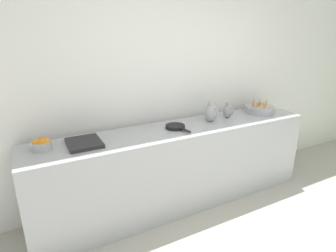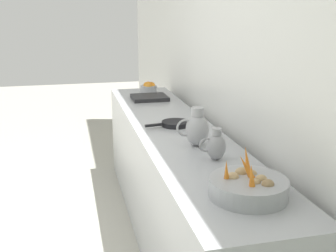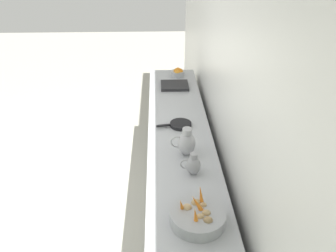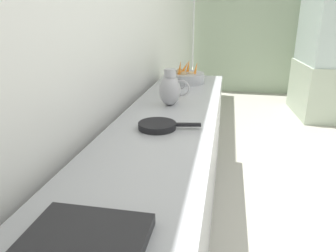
{
  "view_description": "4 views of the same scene",
  "coord_description": "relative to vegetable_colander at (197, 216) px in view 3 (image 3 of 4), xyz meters",
  "views": [
    {
      "loc": [
        0.93,
        -1.68,
        1.93
      ],
      "look_at": [
        -1.36,
        -0.47,
        1.05
      ],
      "focal_mm": 29.67,
      "sensor_mm": 36.0,
      "label": 1
    },
    {
      "loc": [
        -0.79,
        2.64,
        1.79
      ],
      "look_at": [
        -1.43,
        0.01,
        1.02
      ],
      "focal_mm": 44.3,
      "sensor_mm": 36.0,
      "label": 2
    },
    {
      "loc": [
        -1.33,
        2.58,
        2.58
      ],
      "look_at": [
        -1.42,
        -0.09,
        1.04
      ],
      "focal_mm": 35.61,
      "sensor_mm": 36.0,
      "label": 3
    },
    {
      "loc": [
        -1.19,
        -1.89,
        1.54
      ],
      "look_at": [
        -1.46,
        -0.43,
        1.01
      ],
      "focal_mm": 33.75,
      "sensor_mm": 36.0,
      "label": 4
    }
  ],
  "objects": [
    {
      "name": "prep_counter",
      "position": [
        0.04,
        -1.23,
        -0.52
      ],
      "size": [
        0.6,
        3.23,
        0.93
      ],
      "primitive_type": "cube",
      "color": "#ADAFB5",
      "rests_on": "ground_plane"
    },
    {
      "name": "tile_wall_left",
      "position": [
        -0.37,
        -0.73,
        0.52
      ],
      "size": [
        0.1,
        8.48,
        3.0
      ],
      "primitive_type": "cube",
      "color": "white",
      "rests_on": "ground_plane"
    },
    {
      "name": "counter_sink_basin",
      "position": [
        0.03,
        -2.24,
        -0.03
      ],
      "size": [
        0.34,
        0.3,
        0.04
      ],
      "primitive_type": "cube",
      "color": "#232326",
      "rests_on": "prep_counter"
    },
    {
      "name": "skillet_on_counter",
      "position": [
        0.03,
        -1.26,
        -0.03
      ],
      "size": [
        0.35,
        0.21,
        0.03
      ],
      "color": "black",
      "rests_on": "prep_counter"
    },
    {
      "name": "metal_pitcher_short",
      "position": [
        -0.02,
        -0.51,
        0.04
      ],
      "size": [
        0.16,
        0.11,
        0.19
      ],
      "color": "#939399",
      "rests_on": "prep_counter"
    },
    {
      "name": "ground_plane",
      "position": [
        1.58,
        -0.99,
        -0.98
      ],
      "size": [
        15.42,
        15.42,
        0.0
      ],
      "primitive_type": "plane",
      "color": "#ADAA9E"
    },
    {
      "name": "vegetable_colander",
      "position": [
        0.0,
        0.0,
        0.0
      ],
      "size": [
        0.37,
        0.37,
        0.22
      ],
      "color": "#9EA0A5",
      "rests_on": "prep_counter"
    },
    {
      "name": "orange_bowl",
      "position": [
        -0.03,
        -2.6,
        0.0
      ],
      "size": [
        0.18,
        0.18,
        0.11
      ],
      "color": "#ADAFB5",
      "rests_on": "prep_counter"
    },
    {
      "name": "metal_pitcher_tall",
      "position": [
        0.01,
        -0.78,
        0.06
      ],
      "size": [
        0.21,
        0.15,
        0.25
      ],
      "color": "#A3A3A8",
      "rests_on": "prep_counter"
    }
  ]
}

